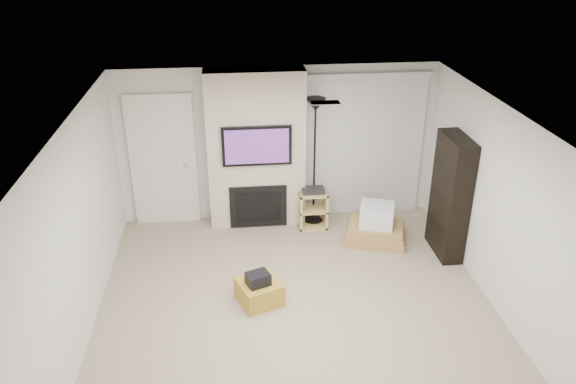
{
  "coord_description": "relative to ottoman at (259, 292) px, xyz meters",
  "views": [
    {
      "loc": [
        -0.73,
        -5.56,
        4.42
      ],
      "look_at": [
        0.0,
        1.2,
        1.15
      ],
      "focal_mm": 35.0,
      "sensor_mm": 36.0,
      "label": 1
    }
  ],
  "objects": [
    {
      "name": "ceiling",
      "position": [
        0.46,
        -0.37,
        2.35
      ],
      "size": [
        5.0,
        5.5,
        0.0
      ],
      "primitive_type": "cube",
      "color": "white",
      "rests_on": "wall_back"
    },
    {
      "name": "fireplace_wall",
      "position": [
        0.11,
        2.17,
        1.09
      ],
      "size": [
        1.5,
        0.47,
        2.5
      ],
      "color": "beige",
      "rests_on": "floor"
    },
    {
      "name": "wall_back",
      "position": [
        0.46,
        2.38,
        1.1
      ],
      "size": [
        5.0,
        0.0,
        2.5
      ],
      "primitive_type": "cube",
      "rotation": [
        1.57,
        0.0,
        0.0
      ],
      "color": "silver",
      "rests_on": "ground"
    },
    {
      "name": "wall_right",
      "position": [
        2.96,
        -0.37,
        1.1
      ],
      "size": [
        0.0,
        5.5,
        2.5
      ],
      "primitive_type": "cube",
      "rotation": [
        1.57,
        0.0,
        1.57
      ],
      "color": "silver",
      "rests_on": "ground"
    },
    {
      "name": "black_bag",
      "position": [
        -0.01,
        -0.05,
        0.23
      ],
      "size": [
        0.34,
        0.31,
        0.16
      ],
      "primitive_type": "cube",
      "rotation": [
        0.0,
        0.0,
        0.38
      ],
      "color": "black",
      "rests_on": "ottoman"
    },
    {
      "name": "av_stand",
      "position": [
        0.97,
        1.93,
        0.2
      ],
      "size": [
        0.45,
        0.38,
        0.66
      ],
      "color": "#D5B86E",
      "rests_on": "floor"
    },
    {
      "name": "vertical_blinds",
      "position": [
        1.86,
        2.33,
        1.12
      ],
      "size": [
        1.98,
        0.1,
        2.37
      ],
      "color": "silver",
      "rests_on": "floor"
    },
    {
      "name": "floor",
      "position": [
        0.46,
        -0.37,
        -0.15
      ],
      "size": [
        5.0,
        5.5,
        0.0
      ],
      "primitive_type": "cube",
      "color": "tan",
      "rests_on": "ground"
    },
    {
      "name": "wall_left",
      "position": [
        -2.04,
        -0.37,
        1.1
      ],
      "size": [
        0.0,
        5.5,
        2.5
      ],
      "primitive_type": "cube",
      "rotation": [
        1.57,
        0.0,
        1.57
      ],
      "color": "silver",
      "rests_on": "ground"
    },
    {
      "name": "entry_door",
      "position": [
        -1.34,
        2.34,
        0.9
      ],
      "size": [
        1.02,
        0.11,
        2.14
      ],
      "color": "silver",
      "rests_on": "floor"
    },
    {
      "name": "hvac_vent",
      "position": [
        0.86,
        0.43,
        2.35
      ],
      "size": [
        0.35,
        0.18,
        0.01
      ],
      "primitive_type": "cube",
      "color": "silver",
      "rests_on": "ceiling"
    },
    {
      "name": "bookshelf",
      "position": [
        2.8,
        0.95,
        0.75
      ],
      "size": [
        0.3,
        0.8,
        1.8
      ],
      "color": "black",
      "rests_on": "floor"
    },
    {
      "name": "floor_lamp",
      "position": [
        1.01,
        2.06,
        1.49
      ],
      "size": [
        0.31,
        0.31,
        2.08
      ],
      "color": "black",
      "rests_on": "floor"
    },
    {
      "name": "box_stack",
      "position": [
        1.87,
        1.36,
        0.08
      ],
      "size": [
        1.05,
        0.91,
        0.6
      ],
      "color": "#AE8448",
      "rests_on": "floor"
    },
    {
      "name": "ottoman",
      "position": [
        0.0,
        0.0,
        0.0
      ],
      "size": [
        0.65,
        0.65,
        0.3
      ],
      "primitive_type": "cube",
      "rotation": [
        0.0,
        0.0,
        0.38
      ],
      "color": "#AE8B2A",
      "rests_on": "floor"
    }
  ]
}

